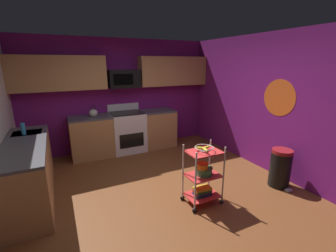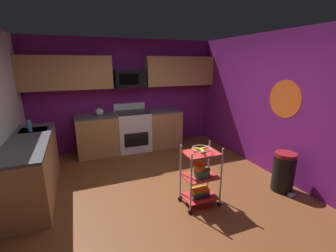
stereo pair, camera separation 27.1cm
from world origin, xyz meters
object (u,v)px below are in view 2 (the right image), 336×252
rolling_cart (200,176)px  dish_soap_bottle (29,126)px  microwave (130,79)px  mixing_bowl_small (200,167)px  oven_range (133,131)px  mixing_bowl_large (201,172)px  trash_can (284,172)px  book_stack (200,192)px  kettle (99,112)px  fruit_bowl (201,149)px

rolling_cart → dish_soap_bottle: bearing=143.9°
microwave → dish_soap_bottle: bearing=-154.0°
mixing_bowl_small → dish_soap_bottle: dish_soap_bottle is taller
oven_range → mixing_bowl_large: bearing=-81.2°
mixing_bowl_small → trash_can: bearing=-5.8°
microwave → mixing_bowl_small: size_ratio=3.85×
oven_range → book_stack: 2.63m
rolling_cart → kettle: bearing=113.6°
microwave → rolling_cart: size_ratio=0.77×
microwave → rolling_cart: microwave is taller
mixing_bowl_large → mixing_bowl_small: (-0.04, -0.02, 0.10)m
dish_soap_bottle → mixing_bowl_small: bearing=-36.7°
oven_range → mixing_bowl_large: 2.62m
rolling_cart → book_stack: (0.00, -0.00, -0.26)m
oven_range → fruit_bowl: (0.38, -2.59, 0.40)m
rolling_cart → kettle: size_ratio=3.47×
oven_range → mixing_bowl_large: oven_range is taller
rolling_cart → mixing_bowl_small: (-0.03, -0.02, 0.17)m
book_stack → fruit_bowl: bearing=104.0°
mixing_bowl_large → book_stack: mixing_bowl_large is taller
book_stack → dish_soap_bottle: bearing=143.9°
rolling_cart → trash_can: (1.47, -0.17, -0.12)m
rolling_cart → mixing_bowl_small: 0.17m
fruit_bowl → mixing_bowl_small: bearing=-146.5°
microwave → kettle: size_ratio=2.65×
oven_range → rolling_cart: size_ratio=1.20×
kettle → dish_soap_bottle: bearing=-145.2°
book_stack → kettle: (-1.13, 2.58, 0.81)m
fruit_bowl → kettle: kettle is taller
fruit_bowl → book_stack: bearing=-76.0°
dish_soap_bottle → trash_can: (3.83, -1.89, -0.69)m
fruit_bowl → mixing_bowl_small: fruit_bowl is taller
microwave → book_stack: bearing=-81.9°
rolling_cart → mixing_bowl_small: rolling_cart is taller
oven_range → dish_soap_bottle: dish_soap_bottle is taller
fruit_bowl → trash_can: 1.58m
oven_range → mixing_bowl_large: (0.40, -2.59, 0.04)m
mixing_bowl_large → kettle: kettle is taller
microwave → trash_can: (1.85, -2.86, -1.37)m
rolling_cart → mixing_bowl_large: size_ratio=3.63×
book_stack → mixing_bowl_small: bearing=-146.5°
mixing_bowl_small → book_stack: 0.43m
book_stack → dish_soap_bottle: 3.04m
rolling_cart → fruit_bowl: (0.00, 0.00, 0.42)m
oven_range → fruit_bowl: bearing=-81.6°
oven_range → dish_soap_bottle: size_ratio=5.50×
oven_range → trash_can: (1.85, -2.76, -0.15)m
mixing_bowl_large → book_stack: bearing=-180.0°
book_stack → microwave: bearing=98.1°
book_stack → dish_soap_bottle: size_ratio=1.34×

